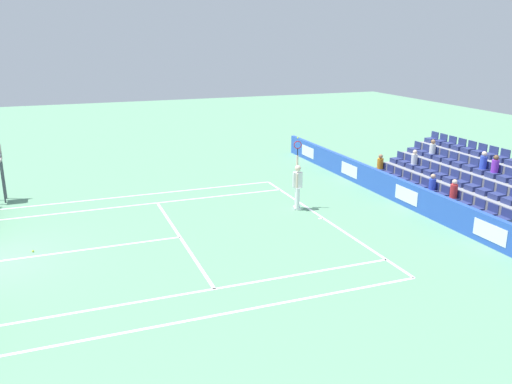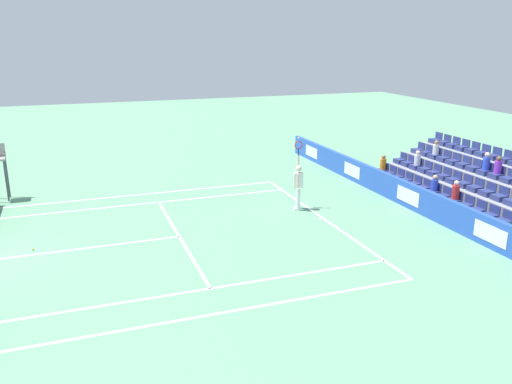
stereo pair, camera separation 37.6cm
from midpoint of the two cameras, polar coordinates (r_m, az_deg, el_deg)
name	(u,v)px [view 1 (the left image)]	position (r m, az deg, el deg)	size (l,w,h in m)	color
line_baseline	(323,218)	(20.00, 6.75, -2.82)	(10.97, 0.10, 0.01)	white
line_service	(180,237)	(18.24, -8.80, -4.84)	(8.23, 0.10, 0.01)	white
line_centre_service	(82,250)	(17.93, -18.89, -5.97)	(0.10, 6.40, 0.01)	white
line_singles_sideline_left	(146,204)	(22.00, -12.27, -1.28)	(0.10, 11.89, 0.01)	white
line_singles_sideline_right	(198,292)	(14.48, -7.03, -10.66)	(0.10, 11.89, 0.01)	white
line_doubles_sideline_left	(141,195)	(23.30, -12.80, -0.32)	(0.10, 11.89, 0.01)	white
line_doubles_sideline_right	(213,316)	(13.31, -5.55, -13.21)	(0.10, 11.89, 0.01)	white
line_centre_mark	(321,218)	(19.96, 6.49, -2.85)	(0.10, 0.20, 0.01)	white
sponsor_barrier	(408,195)	(21.81, 15.69, -0.31)	(22.06, 0.22, 1.01)	blue
tennis_player	(297,185)	(20.68, 3.99, 0.78)	(0.51, 0.43, 2.85)	white
stadium_stand	(468,184)	(23.59, 21.50, 0.84)	(8.06, 3.80, 2.56)	gray
loose_tennis_ball	(33,251)	(18.32, -23.53, -5.88)	(0.07, 0.07, 0.07)	#D1E533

